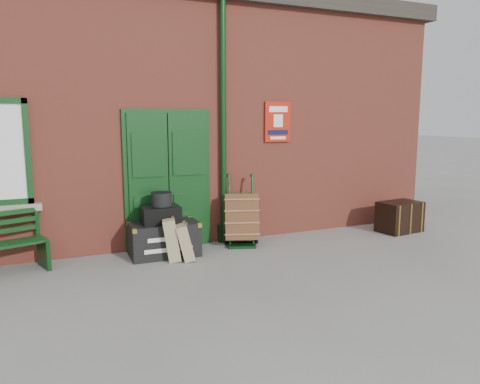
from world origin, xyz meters
TOP-DOWN VIEW (x-y plane):
  - ground at (0.00, 0.00)m, footprint 80.00×80.00m
  - station_building at (-0.00, 3.49)m, footprint 10.30×4.30m
  - houdini_trunk at (-0.49, 1.06)m, footprint 1.06×0.61m
  - strongbox at (-0.54, 1.06)m, footprint 0.59×0.44m
  - hatbox at (-0.51, 1.09)m, footprint 0.32×0.32m
  - suitcase_back at (-0.44, 0.83)m, footprint 0.37×0.50m
  - suitcase_front at (-0.26, 0.73)m, footprint 0.37×0.46m
  - porter_trolley at (0.86, 1.17)m, footprint 0.72×0.75m
  - dark_trunk at (3.95, 0.78)m, footprint 0.84×0.60m

SIDE VIEW (x-z plane):
  - ground at x=0.00m, z-range 0.00..0.00m
  - houdini_trunk at x=-0.49m, z-range 0.00..0.52m
  - suitcase_front at x=-0.26m, z-range 0.00..0.56m
  - dark_trunk at x=3.95m, z-range 0.00..0.57m
  - suitcase_back at x=-0.44m, z-range 0.00..0.65m
  - porter_trolley at x=0.86m, z-range -0.13..1.02m
  - strongbox at x=-0.54m, z-range 0.52..0.79m
  - hatbox at x=-0.51m, z-range 0.79..1.00m
  - station_building at x=0.00m, z-range -0.02..4.34m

